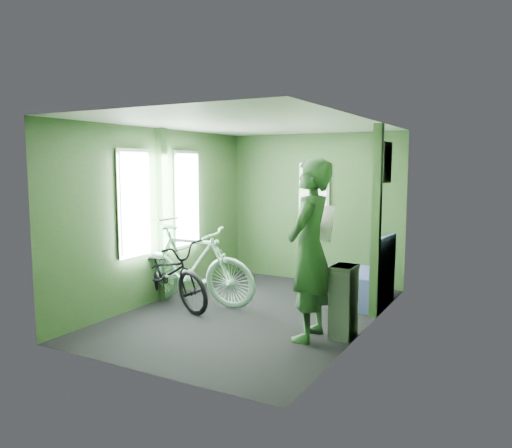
{
  "coord_description": "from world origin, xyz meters",
  "views": [
    {
      "loc": [
        2.92,
        -5.22,
        1.83
      ],
      "look_at": [
        0.0,
        0.1,
        1.1
      ],
      "focal_mm": 35.0,
      "sensor_mm": 36.0,
      "label": 1
    }
  ],
  "objects_px": {
    "waste_box": "(344,301)",
    "bench_seat": "(368,285)",
    "bicycle_black": "(168,306)",
    "bicycle_mint": "(192,305)",
    "passenger": "(309,250)"
  },
  "relations": [
    {
      "from": "bicycle_mint",
      "to": "passenger",
      "type": "xyz_separation_m",
      "value": [
        1.82,
        -0.42,
        0.95
      ]
    },
    {
      "from": "bicycle_mint",
      "to": "bench_seat",
      "type": "distance_m",
      "value": 2.32
    },
    {
      "from": "bench_seat",
      "to": "waste_box",
      "type": "bearing_deg",
      "value": -81.22
    },
    {
      "from": "waste_box",
      "to": "bench_seat",
      "type": "distance_m",
      "value": 1.33
    },
    {
      "from": "bicycle_mint",
      "to": "bench_seat",
      "type": "relative_size",
      "value": 1.97
    },
    {
      "from": "passenger",
      "to": "waste_box",
      "type": "xyz_separation_m",
      "value": [
        0.31,
        0.22,
        -0.56
      ]
    },
    {
      "from": "bench_seat",
      "to": "bicycle_black",
      "type": "bearing_deg",
      "value": -146.21
    },
    {
      "from": "passenger",
      "to": "bicycle_mint",
      "type": "bearing_deg",
      "value": -106.25
    },
    {
      "from": "bicycle_black",
      "to": "bench_seat",
      "type": "xyz_separation_m",
      "value": [
        2.26,
        1.3,
        0.27
      ]
    },
    {
      "from": "bicycle_black",
      "to": "waste_box",
      "type": "bearing_deg",
      "value": -71.59
    },
    {
      "from": "bicycle_black",
      "to": "bicycle_mint",
      "type": "height_order",
      "value": "bicycle_mint"
    },
    {
      "from": "passenger",
      "to": "bench_seat",
      "type": "bearing_deg",
      "value": 169.6
    },
    {
      "from": "passenger",
      "to": "waste_box",
      "type": "height_order",
      "value": "passenger"
    },
    {
      "from": "waste_box",
      "to": "bench_seat",
      "type": "height_order",
      "value": "bench_seat"
    },
    {
      "from": "bicycle_mint",
      "to": "passenger",
      "type": "relative_size",
      "value": 0.95
    }
  ]
}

